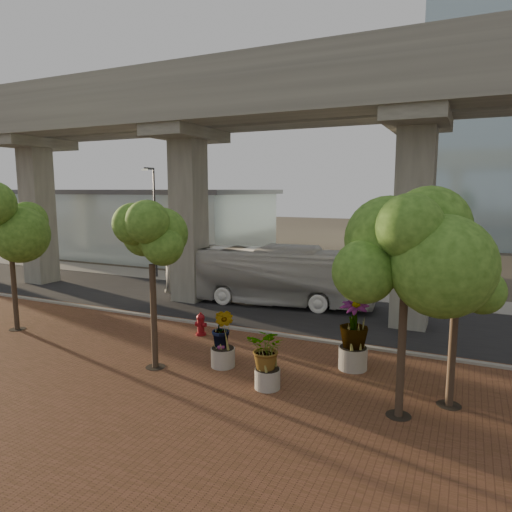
% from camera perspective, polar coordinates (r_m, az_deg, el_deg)
% --- Properties ---
extents(ground, '(160.00, 160.00, 0.00)m').
position_cam_1_polar(ground, '(22.17, 2.13, -8.21)').
color(ground, '#3D382C').
rests_on(ground, ground).
extents(brick_plaza, '(70.00, 13.00, 0.06)m').
position_cam_1_polar(brick_plaza, '(15.54, -9.90, -15.59)').
color(brick_plaza, brown).
rests_on(brick_plaza, ground).
extents(asphalt_road, '(90.00, 8.00, 0.04)m').
position_cam_1_polar(asphalt_road, '(23.95, 4.02, -6.92)').
color(asphalt_road, black).
rests_on(asphalt_road, ground).
extents(curb_strip, '(70.00, 0.25, 0.16)m').
position_cam_1_polar(curb_strip, '(20.40, -0.09, -9.44)').
color(curb_strip, gray).
rests_on(curb_strip, ground).
extents(far_sidewalk, '(90.00, 3.00, 0.06)m').
position_cam_1_polar(far_sidewalk, '(29.00, 7.94, -4.26)').
color(far_sidewalk, gray).
rests_on(far_sidewalk, ground).
extents(transit_viaduct, '(72.00, 5.60, 12.40)m').
position_cam_1_polar(transit_viaduct, '(23.13, 4.20, 10.73)').
color(transit_viaduct, gray).
rests_on(transit_viaduct, ground).
extents(station_pavilion, '(23.00, 13.00, 6.30)m').
position_cam_1_polar(station_pavilion, '(45.54, -13.39, 4.19)').
color(station_pavilion, silver).
rests_on(station_pavilion, ground).
extents(transit_bus, '(11.75, 3.90, 3.21)m').
position_cam_1_polar(transit_bus, '(25.21, 1.58, -2.43)').
color(transit_bus, silver).
rests_on(transit_bus, ground).
extents(fire_hydrant, '(0.50, 0.45, 0.99)m').
position_cam_1_polar(fire_hydrant, '(20.03, -6.92, -8.47)').
color(fire_hydrant, maroon).
rests_on(fire_hydrant, ground).
extents(planter_front, '(1.81, 1.81, 1.99)m').
position_cam_1_polar(planter_front, '(14.59, 1.45, -11.85)').
color(planter_front, '#B0A79F').
rests_on(planter_front, ground).
extents(planter_right, '(2.45, 2.45, 2.61)m').
position_cam_1_polar(planter_right, '(16.32, 12.13, -8.45)').
color(planter_right, '#AAA299').
rests_on(planter_right, ground).
extents(planter_left, '(1.91, 1.91, 2.10)m').
position_cam_1_polar(planter_left, '(16.32, -4.19, -9.41)').
color(planter_left, gray).
rests_on(planter_left, ground).
extents(street_tree_far_west, '(3.70, 3.70, 6.52)m').
position_cam_1_polar(street_tree_far_west, '(22.64, -28.49, 3.69)').
color(street_tree_far_west, '#443427').
rests_on(street_tree_far_west, ground).
extents(street_tree_near_west, '(3.12, 3.12, 6.03)m').
position_cam_1_polar(street_tree_near_west, '(15.92, -12.96, 2.14)').
color(street_tree_near_west, '#443427').
rests_on(street_tree_near_west, ground).
extents(street_tree_near_east, '(4.05, 4.05, 6.49)m').
position_cam_1_polar(street_tree_near_east, '(12.66, 18.28, 0.59)').
color(street_tree_near_east, '#443427').
rests_on(street_tree_near_east, ground).
extents(street_tree_far_east, '(2.99, 2.99, 5.16)m').
position_cam_1_polar(street_tree_far_east, '(13.96, 23.83, -2.56)').
color(street_tree_far_east, '#443427').
rests_on(street_tree_far_east, ground).
extents(streetlamp_west, '(0.39, 1.13, 7.78)m').
position_cam_1_polar(streetlamp_west, '(33.27, -12.63, 5.07)').
color(streetlamp_west, '#29292E').
rests_on(streetlamp_west, ground).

